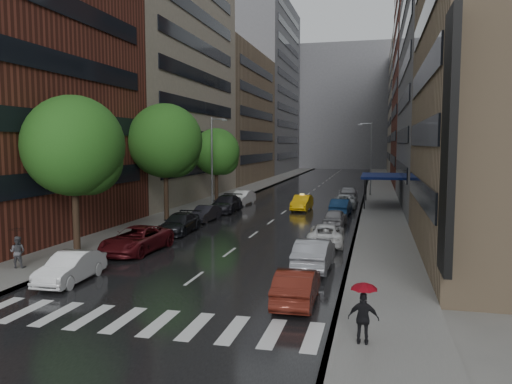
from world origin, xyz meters
TOP-DOWN VIEW (x-y plane):
  - ground at (0.00, 0.00)m, footprint 220.00×220.00m
  - road at (0.00, 50.00)m, footprint 14.00×140.00m
  - sidewalk_left at (-9.00, 50.00)m, footprint 4.00×140.00m
  - sidewalk_right at (9.00, 50.00)m, footprint 4.00×140.00m
  - crosswalk at (0.20, -2.00)m, footprint 13.15×2.80m
  - buildings_left at (-15.00, 58.79)m, footprint 8.00×108.00m
  - buildings_right at (15.00, 56.70)m, footprint 8.05×109.10m
  - building_far at (0.00, 118.00)m, footprint 40.00×14.00m
  - tree_near at (-8.60, 7.42)m, footprint 5.83×5.83m
  - tree_mid at (-8.60, 20.35)m, footprint 6.15×6.15m
  - tree_far at (-8.60, 33.85)m, footprint 5.14×5.14m
  - taxi at (1.45, 29.96)m, footprint 1.73×4.52m
  - parked_cars_left at (-5.40, 17.59)m, footprint 2.89×35.34m
  - parked_cars_right at (5.40, 22.22)m, footprint 2.51×42.96m
  - ped_black_umbrella at (-9.34, 3.34)m, footprint 0.96×0.98m
  - ped_red_umbrella at (8.15, -2.52)m, footprint 0.98×0.82m
  - street_lamp_left at (-7.72, 30.00)m, footprint 1.74×0.22m
  - street_lamp_right at (7.72, 45.00)m, footprint 1.74×0.22m
  - awning at (8.98, 35.00)m, footprint 4.00×8.00m

SIDE VIEW (x-z plane):
  - ground at x=0.00m, z-range 0.00..0.00m
  - road at x=0.00m, z-range 0.00..0.01m
  - crosswalk at x=0.20m, z-range 0.01..0.02m
  - sidewalk_left at x=-9.00m, z-range 0.00..0.15m
  - sidewalk_right at x=9.00m, z-range 0.00..0.15m
  - parked_cars_right at x=5.40m, z-range -0.07..1.54m
  - taxi at x=1.45m, z-range 0.00..1.47m
  - parked_cars_left at x=-5.40m, z-range -0.05..1.53m
  - ped_red_umbrella at x=8.15m, z-range 0.32..2.33m
  - ped_black_umbrella at x=-9.34m, z-range 0.34..2.43m
  - awning at x=8.98m, z-range 1.57..4.70m
  - street_lamp_left at x=-7.72m, z-range 0.39..9.39m
  - street_lamp_right at x=7.72m, z-range 0.39..9.39m
  - tree_far at x=-8.60m, z-range 1.51..9.70m
  - tree_near at x=-8.60m, z-range 1.71..11.00m
  - tree_mid at x=-8.60m, z-range 1.81..11.62m
  - buildings_right at x=15.00m, z-range -2.97..33.03m
  - buildings_left at x=-15.00m, z-range -3.01..34.99m
  - building_far at x=0.00m, z-range 0.00..32.00m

